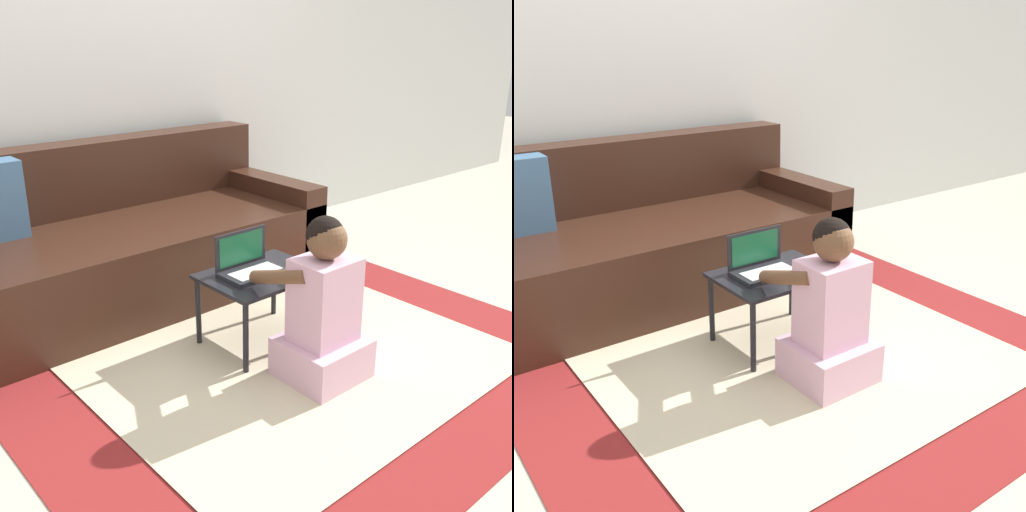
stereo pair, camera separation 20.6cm
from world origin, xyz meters
The scene contains 8 objects.
ground_plane centered at (0.00, 0.00, 0.00)m, with size 16.00×16.00×0.00m, color beige.
wall_back centered at (0.00, 1.53, 1.25)m, with size 9.00×0.06×2.50m.
area_rug centered at (-0.03, 0.02, 0.00)m, with size 2.27×1.93×0.01m.
couch centered at (-0.22, 1.07, 0.27)m, with size 2.01×0.86×0.77m.
laptop_desk centered at (-0.03, 0.21, 0.29)m, with size 0.50×0.37×0.33m.
laptop centered at (-0.07, 0.23, 0.37)m, with size 0.28×0.17×0.18m.
computer_mouse centered at (0.15, 0.17, 0.35)m, with size 0.07×0.10×0.03m.
person_seated centered at (-0.04, -0.16, 0.29)m, with size 0.31×0.44×0.67m.
Camera 1 is at (-1.61, -1.57, 1.31)m, focal length 42.00 mm.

